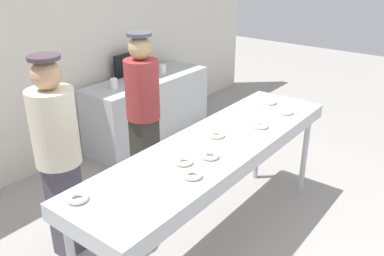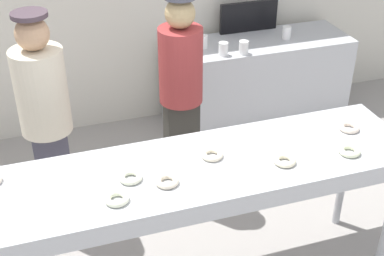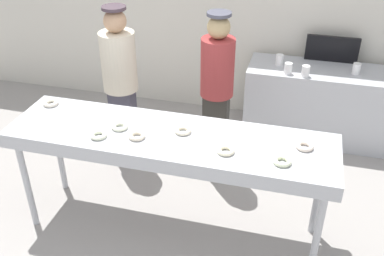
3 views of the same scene
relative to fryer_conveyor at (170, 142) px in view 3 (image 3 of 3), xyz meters
name	(u,v)px [view 3 (image 3 of 3)]	position (x,y,z in m)	size (l,w,h in m)	color
ground_plane	(172,227)	(0.00, 0.00, -0.91)	(16.00, 16.00, 0.00)	#9E9993
fryer_conveyor	(170,142)	(0.00, 0.00, 0.00)	(2.62, 0.70, 0.98)	#B7BABF
sugar_donut_0	(51,103)	(-1.15, 0.20, 0.09)	(0.13, 0.13, 0.04)	#F1E6D0
sugar_donut_1	(282,161)	(0.89, -0.16, 0.09)	(0.13, 0.13, 0.04)	#EBF2C6
sugar_donut_2	(137,136)	(-0.23, -0.11, 0.09)	(0.13, 0.13, 0.04)	#F0E1C5
sugar_donut_3	(183,131)	(0.10, 0.06, 0.09)	(0.13, 0.13, 0.04)	#F8EBCB
sugar_donut_4	(98,135)	(-0.52, -0.18, 0.09)	(0.13, 0.13, 0.04)	white
sugar_donut_5	(120,126)	(-0.41, -0.01, 0.09)	(0.13, 0.13, 0.04)	white
sugar_donut_6	(226,151)	(0.48, -0.13, 0.09)	(0.13, 0.13, 0.04)	#F6ECC6
sugar_donut_7	(305,146)	(1.04, 0.07, 0.09)	(0.13, 0.13, 0.04)	#F7E3CC
worker_baker	(217,89)	(0.18, 0.95, 0.04)	(0.32, 0.32, 1.69)	#302E28
worker_assistant	(120,78)	(-0.80, 0.91, 0.05)	(0.35, 0.35, 1.69)	#3F3D4B
prep_counter	(324,104)	(1.25, 1.92, -0.48)	(1.77, 0.63, 0.85)	#B7BABF
paper_cup_0	(279,60)	(0.69, 1.92, 0.00)	(0.08, 0.08, 0.12)	white
paper_cup_1	(306,71)	(0.99, 1.68, 0.00)	(0.08, 0.08, 0.12)	white
paper_cup_2	(288,68)	(0.80, 1.70, 0.00)	(0.08, 0.08, 0.12)	white
paper_cup_3	(356,69)	(1.51, 1.88, 0.00)	(0.08, 0.08, 0.12)	white
menu_display	(332,49)	(1.25, 2.18, 0.09)	(0.58, 0.04, 0.29)	black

